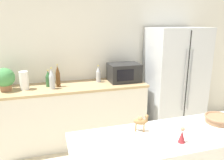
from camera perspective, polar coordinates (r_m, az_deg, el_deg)
wall_back at (r=3.61m, az=-3.18°, el=6.36°), size 8.00×0.06×2.55m
back_counter at (r=3.44m, az=-9.71°, el=-8.60°), size 2.17×0.63×0.90m
refrigerator at (r=3.80m, az=16.01°, el=-0.07°), size 0.88×0.70×1.73m
potted_plant at (r=3.28m, az=-26.20°, el=0.36°), size 0.26×0.26×0.32m
paper_towel_roll at (r=3.24m, az=-21.98°, el=-0.13°), size 0.12×0.12×0.26m
microwave at (r=3.44m, az=3.16°, el=1.98°), size 0.48×0.37×0.28m
back_bottle_0 at (r=3.15m, az=-15.44°, el=0.29°), size 0.08×0.08×0.30m
back_bottle_1 at (r=3.39m, az=-3.57°, el=1.53°), size 0.07×0.07×0.26m
back_bottle_2 at (r=3.23m, az=-13.97°, el=0.96°), size 0.06×0.06×0.33m
back_bottle_3 at (r=3.28m, az=-16.29°, el=0.31°), size 0.08×0.08×0.24m
fruit_bowl at (r=2.02m, az=26.12°, el=-9.13°), size 0.23×0.23×0.06m
camel_figurine at (r=1.68m, az=7.52°, el=-10.64°), size 0.11×0.09×0.14m
wise_man_figurine_blue at (r=1.61m, az=17.80°, el=-13.69°), size 0.05×0.05×0.12m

